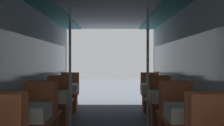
% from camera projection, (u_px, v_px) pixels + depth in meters
% --- Properties ---
extents(wall_left, '(0.05, 9.81, 2.27)m').
position_uv_depth(wall_left, '(21.00, 69.00, 4.98)').
color(wall_left, silver).
rests_on(wall_left, ground_plane).
extents(wall_right, '(0.05, 9.81, 2.27)m').
position_uv_depth(wall_right, '(195.00, 69.00, 4.98)').
color(wall_right, silver).
rests_on(wall_right, ground_plane).
extents(dining_table_left_1, '(0.57, 0.57, 0.75)m').
position_uv_depth(dining_table_left_1, '(25.00, 115.00, 3.91)').
color(dining_table_left_1, '#4C4C51').
rests_on(dining_table_left_1, ground_plane).
extents(dining_table_left_2, '(0.57, 0.57, 0.75)m').
position_uv_depth(dining_table_left_2, '(52.00, 98.00, 5.62)').
color(dining_table_left_2, '#4C4C51').
rests_on(dining_table_left_2, ground_plane).
extents(chair_left_near_2, '(0.47, 0.47, 1.00)m').
position_uv_depth(chair_left_near_2, '(45.00, 122.00, 5.07)').
color(chair_left_near_2, brown).
rests_on(chair_left_near_2, ground_plane).
extents(chair_left_far_2, '(0.47, 0.47, 1.00)m').
position_uv_depth(chair_left_far_2, '(57.00, 111.00, 6.17)').
color(chair_left_far_2, brown).
rests_on(chair_left_far_2, ground_plane).
extents(support_pole_left_2, '(0.05, 0.05, 2.27)m').
position_uv_depth(support_pole_left_2, '(70.00, 70.00, 5.61)').
color(support_pole_left_2, silver).
rests_on(support_pole_left_2, ground_plane).
extents(dining_table_left_3, '(0.57, 0.57, 0.75)m').
position_uv_depth(dining_table_left_3, '(66.00, 89.00, 7.33)').
color(dining_table_left_3, '#4C4C51').
rests_on(dining_table_left_3, ground_plane).
extents(chair_left_near_3, '(0.47, 0.47, 1.00)m').
position_uv_depth(chair_left_near_3, '(62.00, 107.00, 6.78)').
color(chair_left_near_3, brown).
rests_on(chair_left_near_3, ground_plane).
extents(chair_left_far_3, '(0.47, 0.47, 1.00)m').
position_uv_depth(chair_left_far_3, '(69.00, 100.00, 7.88)').
color(chair_left_far_3, brown).
rests_on(chair_left_far_3, ground_plane).
extents(dining_table_right_1, '(0.57, 0.57, 0.75)m').
position_uv_depth(dining_table_right_1, '(189.00, 115.00, 3.91)').
color(dining_table_right_1, '#4C4C51').
rests_on(dining_table_right_1, ground_plane).
extents(dining_table_right_2, '(0.57, 0.57, 0.75)m').
position_uv_depth(dining_table_right_2, '(166.00, 98.00, 5.62)').
color(dining_table_right_2, '#4C4C51').
rests_on(dining_table_right_2, ground_plane).
extents(chair_right_near_2, '(0.47, 0.47, 1.00)m').
position_uv_depth(chair_right_near_2, '(172.00, 122.00, 5.07)').
color(chair_right_near_2, brown).
rests_on(chair_right_near_2, ground_plane).
extents(chair_right_far_2, '(0.47, 0.47, 1.00)m').
position_uv_depth(chair_right_far_2, '(161.00, 111.00, 6.17)').
color(chair_right_far_2, brown).
rests_on(chair_right_far_2, ground_plane).
extents(support_pole_right_2, '(0.05, 0.05, 2.27)m').
position_uv_depth(support_pole_right_2, '(148.00, 70.00, 5.61)').
color(support_pole_right_2, silver).
rests_on(support_pole_right_2, ground_plane).
extents(dining_table_right_3, '(0.57, 0.57, 0.75)m').
position_uv_depth(dining_table_right_3, '(153.00, 89.00, 7.33)').
color(dining_table_right_3, '#4C4C51').
rests_on(dining_table_right_3, ground_plane).
extents(chair_right_near_3, '(0.47, 0.47, 1.00)m').
position_uv_depth(chair_right_near_3, '(157.00, 107.00, 6.78)').
color(chair_right_near_3, brown).
rests_on(chair_right_near_3, ground_plane).
extents(chair_right_far_3, '(0.47, 0.47, 1.00)m').
position_uv_depth(chair_right_far_3, '(150.00, 100.00, 7.88)').
color(chair_right_far_3, brown).
rests_on(chair_right_far_3, ground_plane).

